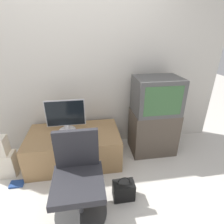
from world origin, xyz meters
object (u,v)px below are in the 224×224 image
main_monitor (66,116)px  keyboard (64,139)px  mouse (78,138)px  book (17,184)px  office_chair (79,182)px  handbag (124,190)px  crt_tv (157,96)px  cardboard_box_lower (4,164)px

main_monitor → keyboard: main_monitor is taller
mouse → book: mouse is taller
keyboard → office_chair: office_chair is taller
handbag → book: handbag is taller
office_chair → book: 0.99m
mouse → office_chair: (0.01, -0.67, -0.09)m
office_chair → handbag: 0.56m
main_monitor → office_chair: main_monitor is taller
crt_tv → handbag: bearing=-127.6°
cardboard_box_lower → book: size_ratio=2.03×
crt_tv → office_chair: 1.53m
main_monitor → cardboard_box_lower: (-0.82, -0.24, -0.53)m
keyboard → office_chair: size_ratio=0.33×
crt_tv → mouse: bearing=-168.7°
keyboard → cardboard_box_lower: (-0.79, -0.03, -0.30)m
office_chair → main_monitor: bearing=100.4°
cardboard_box_lower → main_monitor: bearing=16.1°
keyboard → crt_tv: (1.31, 0.21, 0.45)m
keyboard → mouse: mouse is taller
keyboard → handbag: size_ratio=0.96×
mouse → office_chair: bearing=-89.4°
keyboard → cardboard_box_lower: bearing=-177.9°
main_monitor → mouse: (0.16, -0.23, -0.22)m
mouse → office_chair: office_chair is taller
cardboard_box_lower → handbag: (1.46, -0.59, -0.06)m
book → office_chair: bearing=-29.4°
mouse → cardboard_box_lower: 1.02m
cardboard_box_lower → handbag: 1.58m
mouse → crt_tv: (1.12, 0.22, 0.45)m
main_monitor → office_chair: size_ratio=0.60×
mouse → handbag: bearing=-51.0°
keyboard → book: keyboard is taller
keyboard → handbag: bearing=-42.5°
crt_tv → office_chair: bearing=-141.4°
handbag → crt_tv: bearing=52.4°
mouse → crt_tv: bearing=11.3°
cardboard_box_lower → handbag: bearing=-22.0°
main_monitor → handbag: size_ratio=1.75×
cardboard_box_lower → book: 0.32m
office_chair → handbag: office_chair is taller
mouse → crt_tv: size_ratio=0.08×
mouse → main_monitor: bearing=124.7°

